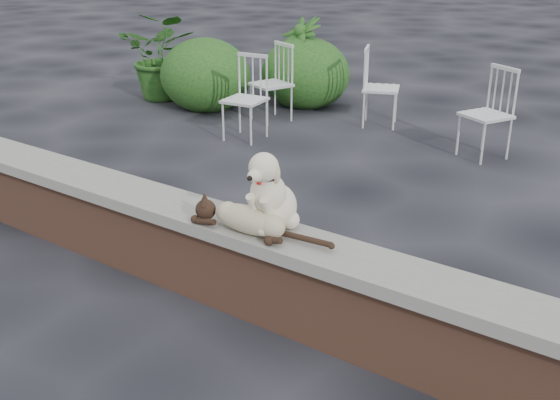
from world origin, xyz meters
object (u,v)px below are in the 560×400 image
Objects in this scene: chair_e at (381,87)px; potted_plant_b at (300,61)px; chair_d at (486,114)px; dog at (274,188)px; potted_plant_a at (163,56)px; chair_a at (245,98)px; cat at (248,218)px; chair_b at (271,83)px.

chair_e is 1.44m from potted_plant_b.
dog is at bearing -63.90° from chair_d.
potted_plant_a is (-4.51, -0.08, 0.13)m from chair_d.
potted_plant_b reaches higher than chair_d.
chair_e is 3.12m from potted_plant_a.
chair_a is at bearing -22.21° from potted_plant_a.
chair_e is at bearing -13.94° from potted_plant_b.
chair_d is (0.12, 3.85, -0.20)m from cat.
cat is 1.17× the size of chair_b.
potted_plant_b reaches higher than dog.
chair_d is 1.00× the size of chair_e.
cat is 3.85m from chair_d.
chair_d reaches higher than cat.
potted_plant_b is at bearing -169.06° from chair_d.
chair_b is 1.00× the size of chair_d.
dog is at bearing -58.12° from potted_plant_b.
potted_plant_a is at bearing -161.20° from chair_b.
chair_e reaches higher than cat.
chair_b is at bearing -1.42° from potted_plant_a.
cat is 4.50m from chair_e.
cat is 3.73m from chair_a.
potted_plant_a is (-1.87, 0.05, 0.13)m from chair_b.
dog is at bearing -56.34° from chair_a.
chair_b is at bearing 124.32° from dog.
potted_plant_a is at bearing 139.23° from dog.
chair_e is at bearing 45.83° from chair_b.
dog is 5.76m from potted_plant_a.
chair_d is at bearing 1.01° from potted_plant_a.
potted_plant_b is at bearing 120.04° from dog.
chair_d is 2.60m from chair_a.
chair_d is 0.78× the size of potted_plant_a.
potted_plant_a reaches higher than dog.
cat is at bearing -59.69° from potted_plant_b.
dog is 3.67m from chair_a.
dog is 4.44m from chair_b.
chair_e is at bearing -170.79° from chair_d.
chair_a is at bearing 129.02° from dog.
potted_plant_a reaches higher than potted_plant_b.
potted_plant_a reaches higher than chair_e.
dog is 0.54× the size of chair_b.
potted_plant_b is at bearing 27.63° from potted_plant_a.
dog is 0.54× the size of chair_d.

